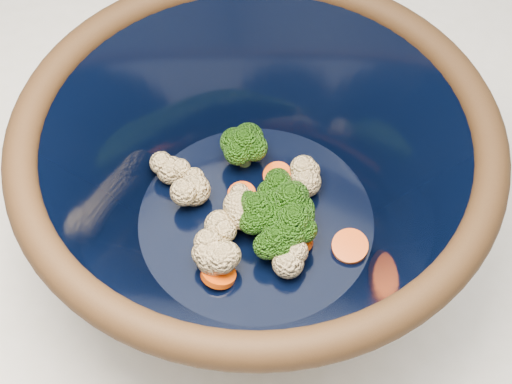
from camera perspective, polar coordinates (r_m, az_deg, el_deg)
The scene contains 2 objects.
mixing_bowl at distance 0.61m, azimuth 0.00°, elevation 0.91°, with size 0.46×0.46×0.17m.
vegetable_pile at distance 0.64m, azimuth 0.21°, elevation -1.17°, with size 0.21×0.15×0.05m.
Camera 1 is at (0.17, -0.34, 1.49)m, focal length 50.00 mm.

